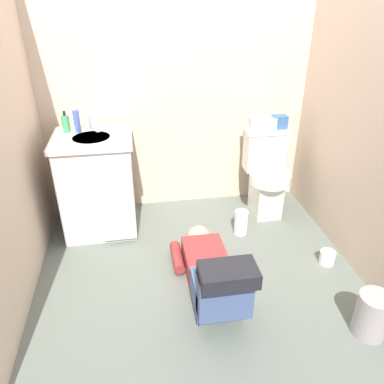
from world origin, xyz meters
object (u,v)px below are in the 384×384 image
vanity_cabinet (98,184)px  person_plumber (212,273)px  tissue_box (262,123)px  toilet_paper_roll (327,257)px  toilet (266,174)px  soap_dispenser (66,124)px  paper_towel_roll (241,222)px  faucet (92,124)px  bottle_clear (87,123)px  toiletry_bag (279,122)px  trash_can (372,315)px  bottle_white (97,123)px  bottle_blue (77,121)px

vanity_cabinet → person_plumber: vanity_cabinet is taller
tissue_box → toilet_paper_roll: size_ratio=2.00×
toilet → soap_dispenser: (-1.62, 0.08, 0.52)m
vanity_cabinet → paper_towel_roll: size_ratio=3.96×
faucet → toilet_paper_roll: (1.66, -0.90, -0.82)m
faucet → soap_dispenser: soap_dispenser is taller
soap_dispenser → bottle_clear: 0.16m
toiletry_bag → trash_can: 1.67m
paper_towel_roll → bottle_white: bearing=161.0°
trash_can → toilet_paper_roll: (0.06, 0.64, -0.09)m
soap_dispenser → toilet_paper_roll: size_ratio=1.51×
toilet → tissue_box: size_ratio=3.41×
toilet_paper_roll → vanity_cabinet: bearing=155.6°
trash_can → toiletry_bag: bearing=92.3°
toilet → trash_can: size_ratio=2.69×
vanity_cabinet → bottle_white: bottle_white is taller
bottle_clear → trash_can: 2.36m
toiletry_bag → bottle_white: (-1.49, -0.04, 0.09)m
person_plumber → bottle_white: (-0.70, 1.03, 0.71)m
toiletry_bag → trash_can: toiletry_bag is taller
toilet → toilet_paper_roll: size_ratio=6.82×
paper_towel_roll → toilet: bearing=46.8°
toilet → person_plumber: 1.21m
vanity_cabinet → bottle_white: size_ratio=5.85×
vanity_cabinet → tissue_box: 1.44m
faucet → bottle_white: (0.05, -0.04, 0.02)m
bottle_clear → toiletry_bag: bearing=-0.4°
bottle_white → toilet_paper_roll: size_ratio=1.27×
paper_towel_roll → bottle_clear: bearing=160.1°
toiletry_bag → paper_towel_roll: (-0.40, -0.41, -0.70)m
bottle_blue → bottle_white: (0.15, -0.01, -0.02)m
person_plumber → toiletry_bag: toiletry_bag is taller
tissue_box → bottle_white: 1.34m
soap_dispenser → bottle_white: bearing=-5.0°
tissue_box → faucet: bearing=179.8°
bottle_white → trash_can: bearing=-43.9°
toiletry_bag → tissue_box: bearing=180.0°
faucet → bottle_white: bearing=-41.3°
tissue_box → trash_can: 1.68m
faucet → bottle_blue: (-0.10, -0.04, 0.04)m
vanity_cabinet → toilet_paper_roll: 1.86m
toiletry_bag → bottle_blue: size_ratio=0.71×
faucet → person_plumber: faucet is taller
toilet → person_plumber: (-0.69, -0.97, -0.19)m
person_plumber → tissue_box: bearing=58.9°
bottle_clear → soap_dispenser: bearing=-170.5°
faucet → tissue_box: (1.39, -0.01, -0.07)m
toilet → paper_towel_roll: toilet is taller
toilet → bottle_blue: size_ratio=4.32×
faucet → person_plumber: bearing=-55.1°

